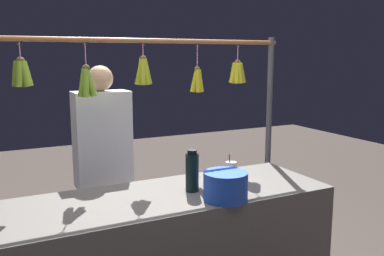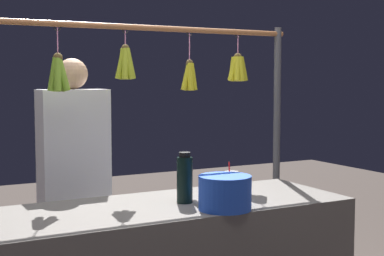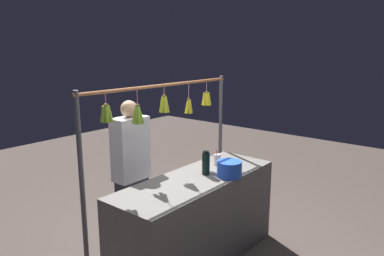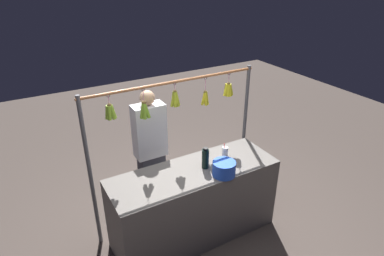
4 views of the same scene
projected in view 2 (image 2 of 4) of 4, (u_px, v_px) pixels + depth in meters
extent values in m
cylinder|color=#4C4C51|center=(276.00, 174.00, 3.66)|extent=(0.04, 0.04, 1.86)
cylinder|color=#9E6038|center=(124.00, 27.00, 3.10)|extent=(2.12, 0.03, 0.03)
torus|color=black|center=(238.00, 35.00, 3.44)|extent=(0.04, 0.01, 0.04)
cylinder|color=pink|center=(238.00, 46.00, 3.45)|extent=(0.01, 0.01, 0.13)
sphere|color=brown|center=(238.00, 57.00, 3.45)|extent=(0.05, 0.05, 0.05)
cylinder|color=gold|center=(233.00, 69.00, 3.45)|extent=(0.07, 0.04, 0.15)
cylinder|color=gold|center=(237.00, 69.00, 3.43)|extent=(0.06, 0.06, 0.15)
cylinder|color=gold|center=(241.00, 69.00, 3.43)|extent=(0.04, 0.06, 0.15)
cylinder|color=gold|center=(243.00, 69.00, 3.46)|extent=(0.06, 0.05, 0.15)
cylinder|color=gold|center=(241.00, 69.00, 3.48)|extent=(0.06, 0.05, 0.15)
cylinder|color=gold|center=(236.00, 69.00, 3.49)|extent=(0.05, 0.07, 0.15)
cylinder|color=gold|center=(233.00, 69.00, 3.47)|extent=(0.05, 0.05, 0.15)
torus|color=black|center=(189.00, 33.00, 3.29)|extent=(0.04, 0.01, 0.04)
cylinder|color=pink|center=(190.00, 48.00, 3.29)|extent=(0.01, 0.01, 0.17)
sphere|color=brown|center=(190.00, 63.00, 3.30)|extent=(0.04, 0.04, 0.04)
cylinder|color=gold|center=(186.00, 77.00, 3.30)|extent=(0.07, 0.03, 0.16)
cylinder|color=gold|center=(190.00, 77.00, 3.29)|extent=(0.04, 0.06, 0.16)
cylinder|color=gold|center=(193.00, 77.00, 3.31)|extent=(0.05, 0.04, 0.16)
cylinder|color=gold|center=(191.00, 77.00, 3.32)|extent=(0.06, 0.05, 0.16)
cylinder|color=gold|center=(187.00, 77.00, 3.32)|extent=(0.04, 0.07, 0.16)
torus|color=black|center=(125.00, 30.00, 3.10)|extent=(0.04, 0.01, 0.04)
cylinder|color=pink|center=(125.00, 39.00, 3.11)|extent=(0.01, 0.01, 0.10)
sphere|color=brown|center=(125.00, 48.00, 3.11)|extent=(0.04, 0.04, 0.04)
cylinder|color=#A5B526|center=(121.00, 64.00, 3.10)|extent=(0.07, 0.04, 0.17)
cylinder|color=#A5B526|center=(125.00, 64.00, 3.09)|extent=(0.05, 0.07, 0.17)
cylinder|color=#A5B526|center=(129.00, 64.00, 3.10)|extent=(0.05, 0.06, 0.17)
cylinder|color=#A5B526|center=(130.00, 64.00, 3.13)|extent=(0.07, 0.03, 0.17)
cylinder|color=#A5B526|center=(126.00, 64.00, 3.14)|extent=(0.05, 0.07, 0.17)
cylinder|color=#A5B526|center=(122.00, 64.00, 3.13)|extent=(0.05, 0.06, 0.17)
torus|color=black|center=(57.00, 27.00, 2.93)|extent=(0.04, 0.01, 0.04)
cylinder|color=pink|center=(58.00, 43.00, 2.93)|extent=(0.01, 0.01, 0.15)
sphere|color=brown|center=(58.00, 58.00, 2.94)|extent=(0.05, 0.05, 0.05)
cylinder|color=#77A52B|center=(54.00, 74.00, 2.93)|extent=(0.07, 0.04, 0.18)
cylinder|color=#77A52B|center=(58.00, 74.00, 2.92)|extent=(0.05, 0.07, 0.18)
cylinder|color=#77A52B|center=(63.00, 74.00, 2.94)|extent=(0.07, 0.06, 0.18)
cylinder|color=#77A52B|center=(62.00, 75.00, 2.97)|extent=(0.08, 0.06, 0.18)
cylinder|color=#77A52B|center=(55.00, 74.00, 2.96)|extent=(0.05, 0.07, 0.18)
cylinder|color=black|center=(185.00, 180.00, 2.83)|extent=(0.08, 0.08, 0.23)
cylinder|color=black|center=(185.00, 155.00, 2.82)|extent=(0.06, 0.06, 0.02)
cylinder|color=blue|center=(225.00, 193.00, 2.68)|extent=(0.25, 0.25, 0.16)
cylinder|color=silver|center=(231.00, 182.00, 3.07)|extent=(0.07, 0.07, 0.12)
cylinder|color=red|center=(230.00, 178.00, 3.07)|extent=(0.01, 0.02, 0.17)
cube|color=silver|center=(73.00, 148.00, 3.34)|extent=(0.39, 0.21, 0.69)
sphere|color=tan|center=(72.00, 74.00, 3.30)|extent=(0.18, 0.18, 0.18)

